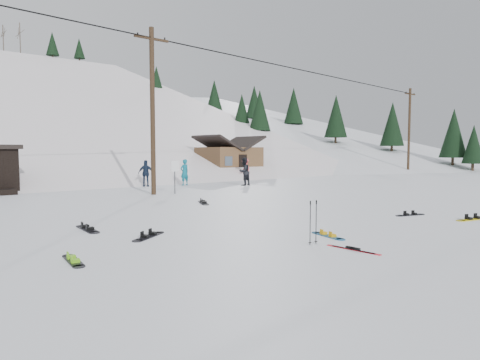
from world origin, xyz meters
TOP-DOWN VIEW (x-y plane):
  - ground at (0.00, 0.00)m, footprint 200.00×200.00m
  - ridge_right at (38.00, 50.00)m, footprint 45.66×93.98m
  - treeline_right at (36.00, 42.00)m, footprint 20.00×60.00m
  - utility_pole at (2.00, 14.00)m, footprint 2.00×0.26m
  - utility_pole_right at (34.00, 17.00)m, footprint 2.00×0.26m
  - trail_sign at (3.10, 13.58)m, footprint 0.50×0.09m
  - cabin at (15.00, 24.00)m, footprint 5.39×4.40m
  - hero_snowboard at (0.37, 0.59)m, footprint 0.47×1.31m
  - hero_skis at (-0.49, -0.87)m, footprint 0.19×1.48m
  - ski_poles at (-0.72, 0.20)m, footprint 0.31×0.08m
  - board_scatter_a at (-3.60, 3.73)m, footprint 1.31×0.95m
  - board_scatter_b at (-4.54, 5.91)m, footprint 0.38×1.66m
  - board_scatter_c at (-6.12, 2.37)m, footprint 0.37×1.35m
  - board_scatter_d at (5.84, 1.15)m, footprint 1.27×0.56m
  - board_scatter_e at (6.59, -0.78)m, footprint 1.55×0.60m
  - board_scatter_f at (1.93, 9.09)m, footprint 0.89×1.52m
  - skier_teal at (6.61, 18.21)m, footprint 0.71×0.51m
  - skier_dark at (9.74, 15.52)m, footprint 1.04×0.87m
  - skier_pink at (13.99, 20.41)m, footprint 1.29×1.00m
  - skier_navy at (4.08, 18.97)m, footprint 1.11×0.90m

SIDE VIEW (x-z plane):
  - ridge_right at x=38.00m, z-range -38.30..16.30m
  - ground at x=0.00m, z-range 0.00..0.00m
  - treeline_right at x=36.00m, z-range -5.00..5.00m
  - hero_skis at x=-0.49m, z-range -0.02..0.06m
  - board_scatter_d at x=5.84m, z-range -0.02..0.07m
  - hero_snowboard at x=0.37m, z-range -0.02..0.07m
  - board_scatter_c at x=-6.12m, z-range -0.02..0.07m
  - board_scatter_a at x=-3.60m, z-range -0.03..0.08m
  - board_scatter_e at x=6.59m, z-range -0.03..0.08m
  - board_scatter_f at x=1.93m, z-range -0.03..0.09m
  - board_scatter_b at x=-4.54m, z-range -0.03..0.09m
  - ski_poles at x=-0.72m, z-range 0.01..1.15m
  - skier_pink at x=13.99m, z-range 0.00..1.76m
  - skier_navy at x=4.08m, z-range 0.00..1.77m
  - skier_teal at x=6.61m, z-range 0.00..1.81m
  - skier_dark at x=9.74m, z-range 0.00..1.92m
  - trail_sign at x=3.10m, z-range 0.35..2.20m
  - cabin at x=15.00m, z-range -0.40..3.37m
  - utility_pole at x=2.00m, z-range 0.18..9.18m
  - utility_pole_right at x=34.00m, z-range 0.18..9.18m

